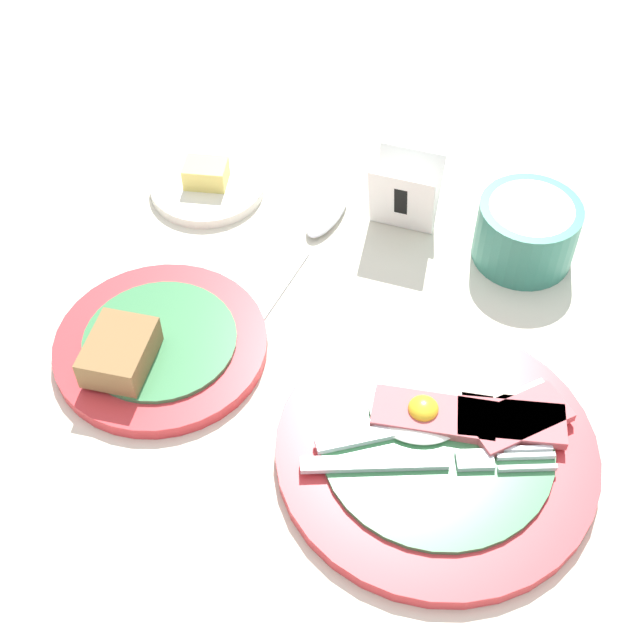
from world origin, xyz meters
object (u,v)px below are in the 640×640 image
object	(u,v)px
teaspoon_by_saucer	(314,233)
breakfast_plate	(440,445)
butter_dish	(207,184)
bread_plate	(155,346)
number_card	(404,195)
sugar_cup	(527,230)

from	to	relation	value
teaspoon_by_saucer	breakfast_plate	bearing A→B (deg)	-132.03
butter_dish	teaspoon_by_saucer	bearing A→B (deg)	-13.75
bread_plate	number_card	distance (m)	0.26
butter_dish	number_card	xyz separation A→B (m)	(0.19, 0.01, 0.03)
bread_plate	number_card	size ratio (longest dim) A/B	2.38
bread_plate	number_card	world-z (taller)	number_card
sugar_cup	butter_dish	xyz separation A→B (m)	(-0.30, -0.01, -0.02)
bread_plate	breakfast_plate	bearing A→B (deg)	-4.38
bread_plate	sugar_cup	bearing A→B (deg)	38.08
breakfast_plate	number_card	size ratio (longest dim) A/B	3.27
breakfast_plate	bread_plate	bearing A→B (deg)	175.62
number_card	breakfast_plate	bearing A→B (deg)	-68.77
bread_plate	teaspoon_by_saucer	distance (m)	0.19
number_card	bread_plate	bearing A→B (deg)	-125.82
breakfast_plate	teaspoon_by_saucer	xyz separation A→B (m)	(-0.16, 0.19, -0.00)
breakfast_plate	sugar_cup	world-z (taller)	sugar_cup
sugar_cup	teaspoon_by_saucer	bearing A→B (deg)	-168.94
bread_plate	teaspoon_by_saucer	world-z (taller)	bread_plate
bread_plate	teaspoon_by_saucer	bearing A→B (deg)	65.04
sugar_cup	bread_plate	bearing A→B (deg)	-141.92
breakfast_plate	bread_plate	distance (m)	0.24
breakfast_plate	teaspoon_by_saucer	world-z (taller)	breakfast_plate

